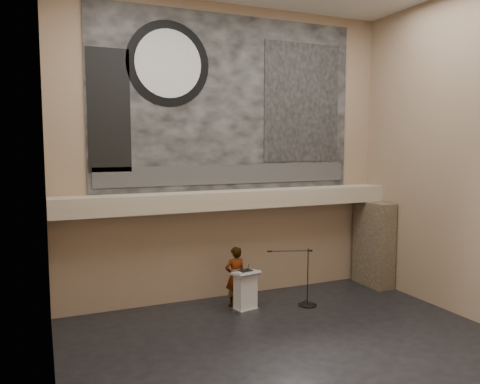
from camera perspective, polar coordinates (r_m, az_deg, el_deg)
name	(u,v)px	position (r m, az deg, el deg)	size (l,w,h in m)	color
floor	(296,348)	(11.07, 6.88, -18.32)	(10.00, 10.00, 0.00)	black
wall_back	(229,154)	(13.71, -1.32, 4.68)	(10.00, 0.02, 8.50)	#91765C
wall_front	(448,164)	(6.96, 24.05, 3.10)	(10.00, 0.02, 8.50)	#91765C
wall_left	(46,160)	(8.73, -22.52, 3.60)	(0.02, 8.00, 8.50)	#91765C
wall_right	(468,155)	(13.35, 26.08, 4.06)	(0.02, 8.00, 8.50)	#91765C
soffit	(235,199)	(13.43, -0.67, -0.90)	(10.00, 0.80, 0.50)	tan
sprinkler_left	(181,212)	(12.90, -7.17, -2.48)	(0.04, 0.04, 0.06)	#B2893D
sprinkler_right	(293,206)	(14.25, 6.48, -1.69)	(0.04, 0.04, 0.06)	#B2893D
banner	(230,103)	(13.74, -1.29, 10.74)	(8.00, 0.05, 5.00)	black
banner_text_strip	(230,174)	(13.67, -1.20, 2.16)	(7.76, 0.02, 0.55)	#303030
banner_clock_rim	(168,64)	(13.26, -8.73, 15.21)	(2.30, 2.30, 0.02)	black
banner_clock_face	(169,64)	(13.24, -8.71, 15.22)	(1.84, 1.84, 0.02)	silver
banner_building_print	(302,103)	(14.77, 7.60, 10.73)	(2.60, 0.02, 3.60)	black
banner_brick_print	(109,111)	(12.80, -15.69, 9.54)	(1.10, 0.02, 3.20)	black
stone_pier	(374,244)	(15.69, 15.98, -6.07)	(0.60, 1.40, 2.70)	#433829
lectern	(245,291)	(12.99, 0.67, -11.97)	(0.78, 0.62, 1.13)	silver
binder	(246,271)	(12.82, 0.73, -9.58)	(0.32, 0.26, 0.04)	black
papers	(243,272)	(12.77, 0.40, -9.71)	(0.22, 0.30, 0.01)	white
speaker_person	(235,276)	(13.29, -0.59, -10.25)	(0.62, 0.40, 1.69)	white
mic_stand	(306,297)	(13.61, 8.07, -12.55)	(1.35, 0.64, 1.64)	black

